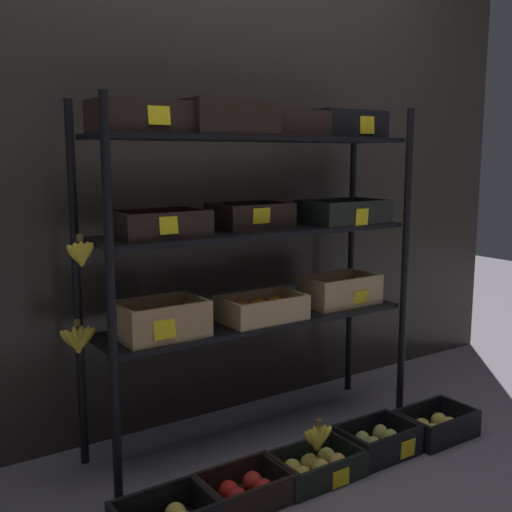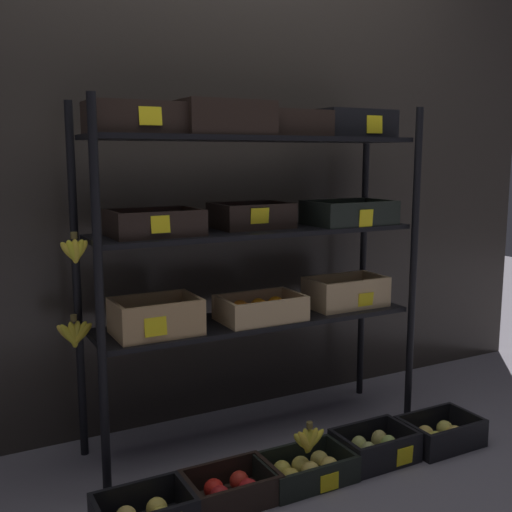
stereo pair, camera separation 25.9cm
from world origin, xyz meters
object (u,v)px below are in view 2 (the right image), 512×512
display_rack (258,225)px  crate_ground_rightmost_apple_gold (440,434)px  crate_ground_pear (374,448)px  crate_ground_center_apple_gold (306,470)px  banana_bunch_loose (308,440)px  crate_ground_apple_red (231,490)px

display_rack → crate_ground_rightmost_apple_gold: bearing=-34.5°
crate_ground_rightmost_apple_gold → crate_ground_pear: bearing=175.8°
crate_ground_center_apple_gold → banana_bunch_loose: (0.01, 0.00, 0.12)m
crate_ground_apple_red → banana_bunch_loose: bearing=-0.5°
crate_ground_center_apple_gold → banana_bunch_loose: banana_bunch_loose is taller
crate_ground_pear → banana_bunch_loose: banana_bunch_loose is taller
crate_ground_pear → crate_ground_rightmost_apple_gold: crate_ground_pear is taller
display_rack → crate_ground_rightmost_apple_gold: 1.18m
crate_ground_apple_red → banana_bunch_loose: banana_bunch_loose is taller
crate_ground_center_apple_gold → display_rack: bearing=87.4°
crate_ground_center_apple_gold → crate_ground_pear: crate_ground_pear is taller
display_rack → crate_ground_apple_red: (-0.33, -0.42, -0.89)m
crate_ground_apple_red → crate_ground_center_apple_gold: (0.31, -0.00, -0.00)m
banana_bunch_loose → crate_ground_pear: bearing=0.1°
crate_ground_rightmost_apple_gold → banana_bunch_loose: (-0.65, 0.02, 0.11)m
crate_ground_center_apple_gold → crate_ground_rightmost_apple_gold: size_ratio=1.08×
crate_ground_apple_red → crate_ground_rightmost_apple_gold: (0.98, -0.03, 0.00)m
crate_ground_apple_red → crate_ground_pear: size_ratio=1.03×
display_rack → crate_ground_pear: display_rack is taller
crate_ground_rightmost_apple_gold → banana_bunch_loose: 0.66m
display_rack → banana_bunch_loose: size_ratio=10.20×
crate_ground_apple_red → crate_ground_center_apple_gold: bearing=-0.9°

